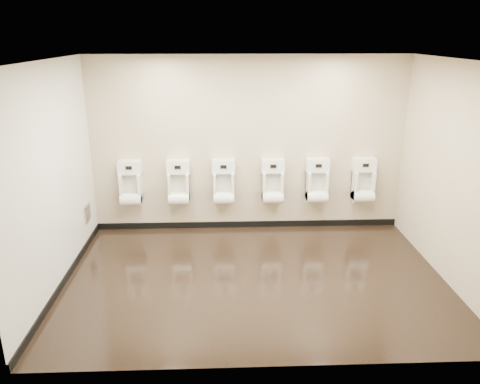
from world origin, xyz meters
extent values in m
cube|color=black|center=(0.00, 0.00, 0.00)|extent=(5.00, 3.50, 0.00)
cube|color=silver|center=(0.00, 0.00, 2.80)|extent=(5.00, 3.50, 0.00)
cube|color=#BBAA8B|center=(0.00, 1.75, 1.40)|extent=(5.00, 0.02, 2.80)
cube|color=#BBAA8B|center=(0.00, -1.75, 1.40)|extent=(5.00, 0.02, 2.80)
cube|color=#BBAA8B|center=(-2.50, 0.00, 1.40)|extent=(0.02, 3.50, 2.80)
cube|color=#BBAA8B|center=(2.50, 0.00, 1.40)|extent=(0.02, 3.50, 2.80)
cube|color=white|center=(-2.50, 0.00, 1.40)|extent=(0.01, 3.50, 2.80)
cube|color=black|center=(0.00, 1.74, 0.05)|extent=(5.00, 0.02, 0.10)
cube|color=black|center=(-2.49, 0.00, 0.05)|extent=(0.02, 3.50, 0.10)
cube|color=#9E9EA3|center=(-2.48, 1.20, 0.50)|extent=(0.03, 0.25, 0.25)
cylinder|color=silver|center=(-2.46, 1.20, 0.50)|extent=(0.02, 0.04, 0.04)
cube|color=white|center=(-1.88, 1.63, 0.75)|extent=(0.33, 0.24, 0.47)
cube|color=silver|center=(-1.88, 1.71, 0.79)|extent=(0.25, 0.01, 0.35)
cylinder|color=white|center=(-1.88, 1.57, 0.58)|extent=(0.33, 0.20, 0.20)
cube|color=white|center=(-1.88, 1.66, 1.08)|extent=(0.37, 0.17, 0.20)
cube|color=black|center=(-1.88, 1.57, 1.10)|extent=(0.09, 0.01, 0.05)
cube|color=silver|center=(-1.88, 1.57, 1.10)|extent=(0.11, 0.01, 0.07)
cylinder|color=silver|center=(-1.69, 1.66, 1.08)|extent=(0.01, 0.03, 0.03)
cube|color=white|center=(-1.12, 1.63, 0.75)|extent=(0.33, 0.24, 0.47)
cube|color=silver|center=(-1.12, 1.71, 0.79)|extent=(0.25, 0.01, 0.35)
cylinder|color=white|center=(-1.12, 1.57, 0.58)|extent=(0.33, 0.20, 0.20)
cube|color=white|center=(-1.12, 1.66, 1.08)|extent=(0.37, 0.17, 0.20)
cube|color=black|center=(-1.12, 1.57, 1.10)|extent=(0.09, 0.01, 0.05)
cube|color=silver|center=(-1.12, 1.57, 1.10)|extent=(0.11, 0.01, 0.07)
cylinder|color=silver|center=(-0.93, 1.66, 1.08)|extent=(0.01, 0.03, 0.03)
cube|color=white|center=(-0.40, 1.63, 0.75)|extent=(0.33, 0.24, 0.47)
cube|color=silver|center=(-0.40, 1.71, 0.79)|extent=(0.25, 0.01, 0.35)
cylinder|color=white|center=(-0.40, 1.57, 0.58)|extent=(0.33, 0.20, 0.20)
cube|color=white|center=(-0.40, 1.66, 1.08)|extent=(0.37, 0.17, 0.20)
cube|color=black|center=(-0.40, 1.57, 1.10)|extent=(0.09, 0.01, 0.05)
cube|color=silver|center=(-0.40, 1.57, 1.10)|extent=(0.11, 0.01, 0.07)
cylinder|color=silver|center=(-0.21, 1.66, 1.08)|extent=(0.01, 0.03, 0.03)
cube|color=white|center=(0.39, 1.63, 0.75)|extent=(0.33, 0.24, 0.47)
cube|color=silver|center=(0.39, 1.71, 0.79)|extent=(0.25, 0.01, 0.35)
cylinder|color=white|center=(0.39, 1.57, 0.58)|extent=(0.33, 0.20, 0.20)
cube|color=white|center=(0.39, 1.66, 1.08)|extent=(0.37, 0.17, 0.20)
cube|color=black|center=(0.39, 1.57, 1.10)|extent=(0.09, 0.01, 0.05)
cube|color=silver|center=(0.39, 1.57, 1.10)|extent=(0.11, 0.01, 0.07)
cylinder|color=silver|center=(0.58, 1.66, 1.08)|extent=(0.01, 0.03, 0.03)
cube|color=white|center=(1.11, 1.63, 0.75)|extent=(0.33, 0.24, 0.47)
cube|color=silver|center=(1.11, 1.71, 0.79)|extent=(0.25, 0.01, 0.35)
cylinder|color=white|center=(1.11, 1.57, 0.58)|extent=(0.33, 0.20, 0.20)
cube|color=white|center=(1.11, 1.66, 1.08)|extent=(0.37, 0.17, 0.20)
cube|color=black|center=(1.11, 1.57, 1.10)|extent=(0.09, 0.01, 0.05)
cube|color=silver|center=(1.11, 1.57, 1.10)|extent=(0.11, 0.01, 0.07)
cylinder|color=silver|center=(1.30, 1.66, 1.08)|extent=(0.01, 0.03, 0.03)
cube|color=white|center=(1.87, 1.63, 0.75)|extent=(0.33, 0.24, 0.47)
cube|color=silver|center=(1.87, 1.71, 0.79)|extent=(0.25, 0.01, 0.35)
cylinder|color=white|center=(1.87, 1.57, 0.58)|extent=(0.33, 0.20, 0.20)
cube|color=white|center=(1.87, 1.66, 1.08)|extent=(0.37, 0.17, 0.20)
cube|color=black|center=(1.87, 1.57, 1.10)|extent=(0.09, 0.01, 0.05)
cube|color=silver|center=(1.87, 1.57, 1.10)|extent=(0.11, 0.01, 0.07)
cylinder|color=silver|center=(2.06, 1.66, 1.08)|extent=(0.01, 0.03, 0.03)
camera|label=1|loc=(-0.42, -5.51, 3.09)|focal=35.00mm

